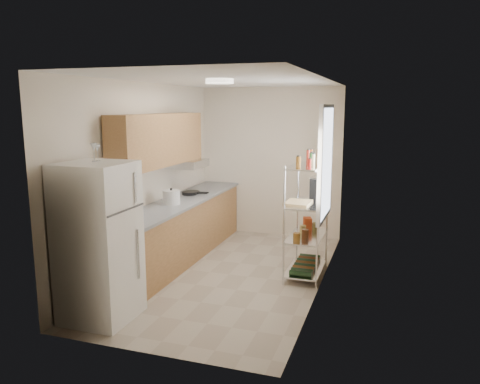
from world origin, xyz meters
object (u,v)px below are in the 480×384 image
(cutting_board, at_px, (298,203))
(frying_pan_large, at_px, (192,192))
(espresso_machine, at_px, (318,188))
(rice_cooker, at_px, (171,197))
(refrigerator, at_px, (99,242))

(cutting_board, bearing_deg, frying_pan_large, 157.55)
(frying_pan_large, distance_m, espresso_machine, 2.10)
(cutting_board, relative_size, espresso_machine, 1.32)
(rice_cooker, bearing_deg, frying_pan_large, 93.54)
(refrigerator, xyz_separation_m, cutting_board, (1.77, 1.88, 0.17))
(rice_cooker, xyz_separation_m, espresso_machine, (2.00, 0.49, 0.17))
(espresso_machine, bearing_deg, cutting_board, -110.22)
(refrigerator, relative_size, espresso_machine, 5.52)
(frying_pan_large, height_order, cutting_board, cutting_board)
(cutting_board, xyz_separation_m, espresso_machine, (0.19, 0.42, 0.14))
(refrigerator, distance_m, rice_cooker, 1.82)
(refrigerator, relative_size, cutting_board, 4.18)
(rice_cooker, relative_size, cutting_board, 0.61)
(refrigerator, distance_m, cutting_board, 2.59)
(frying_pan_large, xyz_separation_m, espresso_machine, (2.05, -0.35, 0.25))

